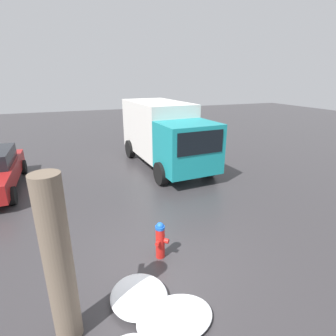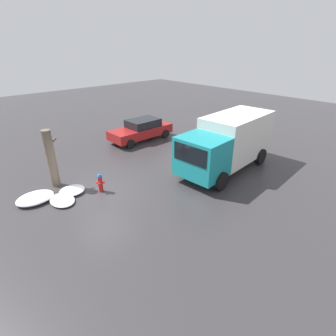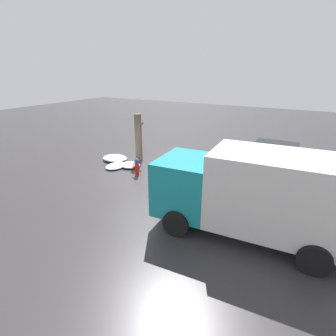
% 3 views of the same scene
% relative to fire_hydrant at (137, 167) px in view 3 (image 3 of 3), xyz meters
% --- Properties ---
extents(ground_plane, '(60.00, 60.00, 0.00)m').
position_rel_fire_hydrant_xyz_m(ground_plane, '(0.00, 0.00, -0.47)').
color(ground_plane, '#333033').
extents(fire_hydrant, '(0.37, 0.36, 0.91)m').
position_rel_fire_hydrant_xyz_m(fire_hydrant, '(0.00, 0.00, 0.00)').
color(fire_hydrant, red).
rests_on(fire_hydrant, ground_plane).
extents(tree_trunk, '(0.64, 0.42, 2.81)m').
position_rel_fire_hydrant_xyz_m(tree_trunk, '(-1.31, 2.04, 0.95)').
color(tree_trunk, '#6B5B4C').
rests_on(tree_trunk, ground_plane).
extents(delivery_truck, '(6.30, 2.81, 2.89)m').
position_rel_fire_hydrant_xyz_m(delivery_truck, '(6.39, -2.44, 1.10)').
color(delivery_truck, teal).
rests_on(delivery_truck, ground_plane).
extents(parked_car, '(4.60, 2.03, 1.45)m').
position_rel_fire_hydrant_xyz_m(parked_car, '(5.90, 4.55, 0.28)').
color(parked_car, maroon).
rests_on(parked_car, ground_plane).
extents(snow_pile_by_hydrant, '(1.16, 1.07, 0.23)m').
position_rel_fire_hydrant_xyz_m(snow_pile_by_hydrant, '(-1.06, 0.80, -0.35)').
color(snow_pile_by_hydrant, white).
rests_on(snow_pile_by_hydrant, ground_plane).
extents(snow_pile_curbside, '(0.98, 1.35, 0.18)m').
position_rel_fire_hydrant_xyz_m(snow_pile_curbside, '(-1.72, 0.34, -0.38)').
color(snow_pile_curbside, white).
rests_on(snow_pile_curbside, ground_plane).
extents(snow_pile_by_tree, '(1.58, 1.25, 0.29)m').
position_rel_fire_hydrant_xyz_m(snow_pile_by_tree, '(-2.56, 1.24, -0.32)').
color(snow_pile_by_tree, white).
rests_on(snow_pile_by_tree, ground_plane).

